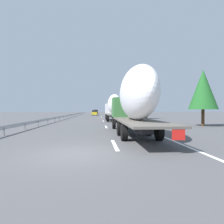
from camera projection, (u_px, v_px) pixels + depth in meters
ground_plane at (94, 117)px, 48.11m from camera, size 260.00×260.00×0.00m
lane_stripe_0 at (115, 145)px, 10.35m from camera, size 3.20×0.20×0.01m
lane_stripe_1 at (106, 127)px, 21.26m from camera, size 3.20×0.20×0.01m
lane_stripe_2 at (103, 121)px, 32.23m from camera, size 3.20×0.20×0.01m
lane_stripe_3 at (103, 120)px, 34.45m from camera, size 3.20×0.20×0.01m
lane_stripe_4 at (101, 117)px, 49.08m from camera, size 3.20×0.20×0.01m
lane_stripe_5 at (101, 116)px, 59.41m from camera, size 3.20×0.20×0.01m
lane_stripe_6 at (100, 115)px, 75.37m from camera, size 3.20×0.20×0.01m
lane_stripe_7 at (100, 115)px, 75.99m from camera, size 3.20×0.20×0.01m
edge_line_right at (114, 117)px, 53.50m from camera, size 110.00×0.20×0.01m
truck_lead at (114, 106)px, 32.66m from camera, size 13.22×2.55×4.45m
truck_trailing at (134, 99)px, 14.26m from camera, size 13.94×2.55×4.87m
car_yellow_coupe at (95, 113)px, 64.56m from camera, size 4.60×1.79×1.80m
car_black_suv at (96, 112)px, 83.00m from camera, size 4.69×1.88×1.98m
road_sign at (119, 109)px, 52.15m from camera, size 0.10×0.90×3.19m
tree_0 at (147, 101)px, 41.02m from camera, size 3.13×3.13×5.92m
tree_1 at (125, 104)px, 68.15m from camera, size 3.96×3.96×6.29m
tree_2 at (136, 104)px, 56.00m from camera, size 3.07×3.07×6.16m
tree_3 at (133, 105)px, 53.99m from camera, size 3.26×3.26×5.11m
tree_4 at (203, 90)px, 22.34m from camera, size 3.30×3.30×6.60m
guardrail_median at (72, 115)px, 50.66m from camera, size 94.00×0.10×0.76m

